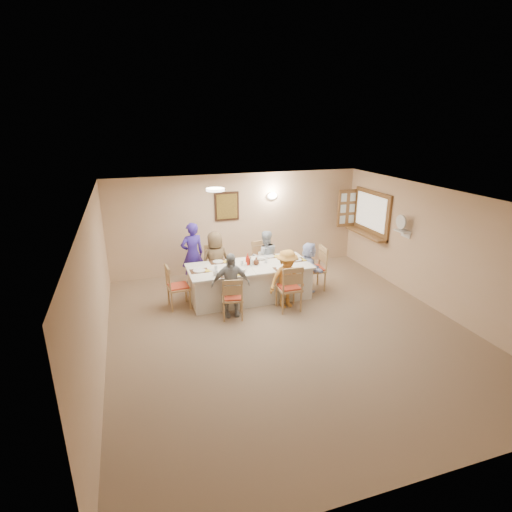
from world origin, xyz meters
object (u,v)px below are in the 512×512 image
object	(u,v)px
dining_table	(250,282)
diner_back_left	(216,261)
chair_back_left	(215,267)
chair_left_end	(178,286)
caregiver	(193,254)
chair_right_end	(314,268)
chair_front_right	(289,287)
diner_back_right	(265,257)
condiment_ketchup	(248,259)
desk_fan	(402,225)
chair_back_right	(263,262)
diner_front_left	(231,285)
diner_right_end	(309,266)
chair_front_left	(232,297)
diner_front_right	(287,279)
serving_hatch	(372,214)

from	to	relation	value
dining_table	diner_back_left	distance (m)	0.96
dining_table	chair_back_left	xyz separation A→B (m)	(-0.60, 0.80, 0.12)
diner_back_left	chair_left_end	bearing A→B (deg)	26.82
chair_back_left	caregiver	size ratio (longest dim) A/B	0.66
chair_right_end	chair_front_right	bearing A→B (deg)	-46.74
diner_back_right	condiment_ketchup	xyz separation A→B (m)	(-0.63, -0.64, 0.23)
chair_front_right	caregiver	bearing A→B (deg)	-48.41
chair_right_end	diner_back_right	distance (m)	1.18
desk_fan	condiment_ketchup	bearing A→B (deg)	169.42
chair_left_end	caregiver	xyz separation A→B (m)	(0.50, 1.15, 0.29)
chair_back_right	diner_front_left	world-z (taller)	diner_front_left
desk_fan	diner_right_end	size ratio (longest dim) A/B	0.26
chair_front_left	condiment_ketchup	size ratio (longest dim) A/B	3.44
diner_front_left	diner_front_right	bearing A→B (deg)	5.71
chair_front_left	diner_front_left	world-z (taller)	diner_front_left
chair_front_left	diner_back_right	xyz separation A→B (m)	(1.20, 1.48, 0.21)
chair_front_left	chair_right_end	size ratio (longest dim) A/B	0.87
chair_front_left	chair_left_end	size ratio (longest dim) A/B	0.94
dining_table	diner_back_left	xyz separation A→B (m)	(-0.60, 0.68, 0.31)
serving_hatch	diner_front_right	size ratio (longest dim) A/B	1.19
chair_left_end	caregiver	distance (m)	1.29
chair_front_right	chair_right_end	distance (m)	1.24
chair_left_end	chair_back_right	bearing A→B (deg)	-74.12
chair_left_end	diner_back_left	bearing A→B (deg)	-58.93
chair_front_left	condiment_ketchup	xyz separation A→B (m)	(0.57, 0.84, 0.44)
serving_hatch	chair_front_right	bearing A→B (deg)	-151.68
desk_fan	diner_back_left	distance (m)	4.26
chair_front_left	caregiver	bearing A→B (deg)	-65.32
chair_back_right	dining_table	bearing A→B (deg)	-134.04
serving_hatch	chair_front_left	distance (m)	4.49
desk_fan	condiment_ketchup	distance (m)	3.52
dining_table	chair_left_end	bearing A→B (deg)	180.00
chair_right_end	diner_right_end	distance (m)	0.14
chair_left_end	serving_hatch	bearing A→B (deg)	-86.03
desk_fan	chair_front_right	xyz separation A→B (m)	(-2.77, -0.20, -1.05)
serving_hatch	chair_right_end	xyz separation A→B (m)	(-1.93, -0.75, -0.99)
condiment_ketchup	chair_left_end	bearing A→B (deg)	-178.62
chair_back_left	diner_back_left	bearing A→B (deg)	-82.67
chair_right_end	diner_front_left	bearing A→B (deg)	-69.29
chair_front_right	chair_right_end	bearing A→B (deg)	-138.55
dining_table	caregiver	bearing A→B (deg)	132.40
dining_table	chair_front_left	bearing A→B (deg)	-126.87
chair_front_left	chair_right_end	world-z (taller)	chair_right_end
desk_fan	dining_table	bearing A→B (deg)	169.93
chair_back_right	diner_front_right	size ratio (longest dim) A/B	0.78
chair_front_right	chair_right_end	size ratio (longest dim) A/B	0.98
chair_back_left	chair_left_end	distance (m)	1.24
diner_right_end	chair_back_left	bearing A→B (deg)	74.44
dining_table	chair_left_end	world-z (taller)	chair_left_end
chair_left_end	diner_front_left	size ratio (longest dim) A/B	0.72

